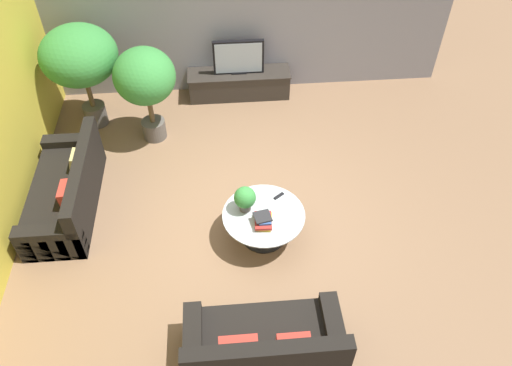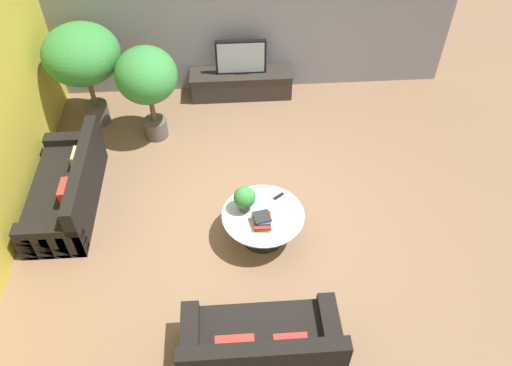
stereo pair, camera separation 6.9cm
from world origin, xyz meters
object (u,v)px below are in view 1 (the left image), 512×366
Objects in this scene: television at (238,57)px; potted_palm_corner at (145,79)px; potted_palm_tall at (79,58)px; coffee_table at (264,221)px; couch_near_entry at (264,346)px; couch_by_wall at (67,192)px; potted_plant_tabletop at (245,198)px; media_console at (239,83)px.

potted_palm_corner is at bearing -144.40° from television.
potted_palm_tall is at bearing -166.36° from television.
coffee_table is 0.63× the size of couch_near_entry.
couch_by_wall is at bearing -135.89° from television.
television is 0.81× the size of coffee_table.
television reaches higher than potted_plant_tabletop.
potted_palm_tall reaches higher than television.
potted_palm_corner is 2.59m from potted_plant_tabletop.
media_console is at bearing 35.64° from potted_palm_corner.
couch_near_entry is (-0.03, -5.07, -0.50)m from television.
couch_by_wall reaches higher than coffee_table.
couch_near_entry is at bearing -95.20° from coffee_table.
couch_by_wall is (-2.60, -2.52, 0.03)m from media_console.
potted_palm_tall is at bearing 132.42° from potted_plant_tabletop.
television is at bearing 88.06° from potted_plant_tabletop.
couch_near_entry is at bearing -61.20° from potted_palm_tall.
couch_by_wall reaches higher than potted_plant_tabletop.
media_console is 1.03× the size of potted_palm_tall.
potted_palm_corner is 4.37× the size of potted_plant_tabletop.
potted_palm_tall is at bearing -166.32° from media_console.
coffee_table is at bearing -25.88° from potted_plant_tabletop.
potted_palm_corner is at bearing -24.03° from potted_palm_tall.
television is 5.09m from couch_near_entry.
potted_palm_tall is 3.58m from potted_plant_tabletop.
television reaches higher than couch_near_entry.
potted_plant_tabletop is (-0.24, 0.11, 0.34)m from coffee_table.
potted_plant_tabletop is at bearing -91.94° from media_console.
television is 0.54× the size of potted_palm_corner.
television is 2.61m from potted_palm_tall.
potted_palm_tall is at bearing 155.97° from potted_palm_corner.
television is 3.66m from couch_by_wall.
media_console is at bearing 92.19° from coffee_table.
potted_palm_corner reaches higher than coffee_table.
potted_palm_corner is at bearing -70.24° from couch_near_entry.
media_console is 3.62m from couch_by_wall.
potted_palm_tall reaches higher than potted_palm_corner.
potted_palm_corner is at bearing -144.36° from media_console.
television is 2.38× the size of potted_plant_tabletop.
couch_near_entry is 1.90m from potted_plant_tabletop.
potted_plant_tabletop is at bearing -91.94° from television.
coffee_table is (0.13, -3.32, -0.46)m from television.
media_console is 3.33m from coffee_table.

